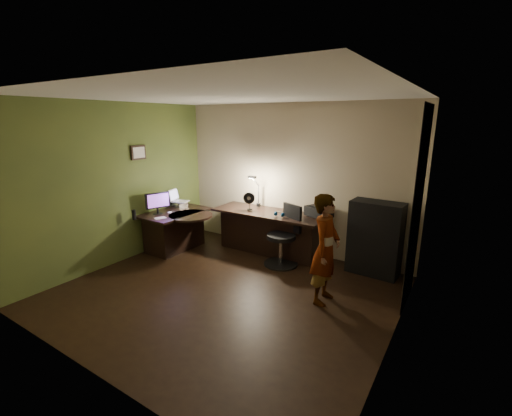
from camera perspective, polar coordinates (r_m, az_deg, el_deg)
The scene contains 27 objects.
floor at distance 5.10m, azimuth -5.08°, elevation -13.78°, with size 4.50×4.00×0.01m, color black.
ceiling at distance 4.50m, azimuth -5.88°, elevation 18.24°, with size 4.50×4.00×0.01m, color silver.
wall_back at distance 6.28m, azimuth 5.86°, elevation 4.74°, with size 4.50×0.01×2.70m, color tan.
wall_front at distance 3.34m, azimuth -27.15°, elevation -5.58°, with size 4.50×0.01×2.70m, color tan.
wall_left at distance 6.24m, azimuth -22.08°, elevation 3.68°, with size 0.01×4.00×2.70m, color tan.
wall_right at distance 3.72m, azimuth 23.17°, elevation -3.16°, with size 0.01×4.00×2.70m, color tan.
green_wall_overlay at distance 6.22m, azimuth -22.00°, elevation 3.67°, with size 0.00×4.00×2.70m, color #4E5F28.
arched_doorway at distance 4.84m, azimuth 25.29°, elevation -0.11°, with size 0.01×0.90×2.60m, color black.
french_door at distance 3.32m, azimuth 20.65°, elevation -10.57°, with size 0.02×0.92×2.10m, color white.
framed_picture at distance 6.41m, azimuth -19.04°, elevation 8.74°, with size 0.04×0.30×0.25m, color black.
desk_left at distance 6.68m, azimuth -13.15°, elevation -3.65°, with size 0.79×1.28×0.74m, color black.
desk_right at distance 6.32m, azimuth 2.05°, elevation -4.11°, with size 2.09×0.73×0.79m, color black.
cabinet at distance 5.73m, azimuth 19.22°, elevation -4.79°, with size 0.79×0.39×1.18m, color black.
laptop_stand at distance 6.94m, azimuth -12.55°, elevation 0.61°, with size 0.25×0.21×0.10m, color silver.
laptop at distance 6.90m, azimuth -12.62°, elevation 1.97°, with size 0.34×0.32×0.23m, color silver.
monitor at distance 6.48m, azimuth -16.13°, elevation 0.25°, with size 0.09×0.44×0.29m, color black.
mouse at distance 6.50m, azimuth -14.20°, elevation -0.74°, with size 0.06×0.09×0.03m, color silver.
phone at distance 6.54m, azimuth -8.22°, elevation -0.47°, with size 0.06×0.12×0.01m, color black.
pen at distance 6.13m, azimuth -13.10°, elevation -1.70°, with size 0.01×0.14×0.01m, color black.
speaker at distance 6.27m, azimuth -19.68°, elevation -1.06°, with size 0.07×0.07×0.17m, color black.
notepad at distance 6.22m, azimuth -15.67°, elevation -1.64°, with size 0.14×0.20×0.01m, color silver.
desk_fan at distance 6.26m, azimuth -1.09°, elevation 1.20°, with size 0.21×0.11×0.32m, color black.
headphones at distance 5.87m, azimuth 3.88°, elevation -0.97°, with size 0.17×0.07×0.08m, color #0B4A8F.
printer at distance 5.94m, azimuth 10.44°, elevation -0.48°, with size 0.41×0.32×0.18m, color black.
desk_lamp at distance 6.46m, azimuth 0.44°, elevation 3.08°, with size 0.16×0.30×0.65m, color black.
office_chair at distance 5.76m, azimuth 4.23°, elevation -4.70°, with size 0.57×0.57×1.03m, color black.
person at distance 4.64m, azimuth 11.51°, elevation -6.76°, with size 0.53×0.36×1.49m, color #D8A88C.
Camera 1 is at (2.77, -3.54, 2.40)m, focal length 24.00 mm.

